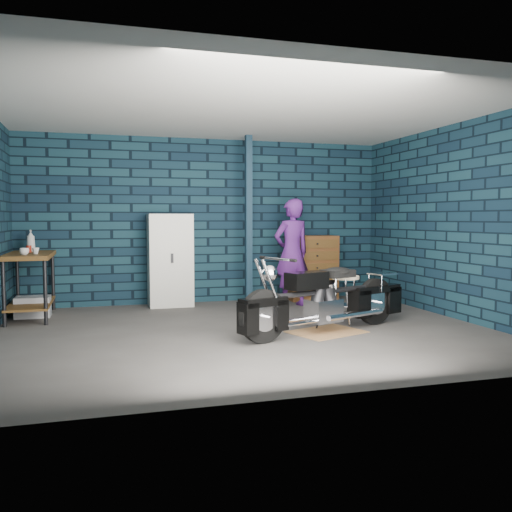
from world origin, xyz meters
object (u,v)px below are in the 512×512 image
at_px(motorcycle, 327,294).
at_px(storage_bin, 33,307).
at_px(locker, 170,260).
at_px(person, 292,253).
at_px(workbench, 30,285).
at_px(shop_stool, 345,300).
at_px(tool_chest, 312,268).

relative_size(motorcycle, storage_bin, 4.62).
bearing_deg(locker, person, -16.51).
bearing_deg(workbench, shop_stool, -22.71).
distance_m(storage_bin, tool_chest, 4.45).
bearing_deg(person, storage_bin, -13.54).
height_order(person, locker, person).
bearing_deg(workbench, person, -1.01).
bearing_deg(shop_stool, workbench, 157.29).
xyz_separation_m(locker, shop_stool, (2.01, -2.17, -0.41)).
height_order(locker, shop_stool, locker).
xyz_separation_m(person, tool_chest, (0.57, 0.55, -0.30)).
distance_m(person, shop_stool, 1.71).
distance_m(workbench, storage_bin, 0.31).
relative_size(person, shop_stool, 2.64).
distance_m(person, tool_chest, 0.84).
bearing_deg(locker, shop_stool, -47.12).
relative_size(storage_bin, locker, 0.32).
height_order(person, storage_bin, person).
height_order(person, tool_chest, person).
xyz_separation_m(motorcycle, tool_chest, (0.83, 2.55, 0.07)).
bearing_deg(person, motorcycle, 70.51).
distance_m(locker, shop_stool, 2.98).
xyz_separation_m(motorcycle, person, (0.27, 2.00, 0.37)).
bearing_deg(shop_stool, motorcycle, -138.35).
bearing_deg(person, tool_chest, -147.95).
xyz_separation_m(workbench, motorcycle, (3.60, -2.07, 0.02)).
relative_size(locker, tool_chest, 1.33).
bearing_deg(tool_chest, storage_bin, -174.31).
relative_size(tool_chest, shop_stool, 1.70).
bearing_deg(shop_stool, person, 95.72).
bearing_deg(storage_bin, workbench, -116.57).
bearing_deg(tool_chest, shop_stool, -100.62).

